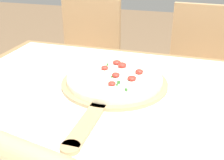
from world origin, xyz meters
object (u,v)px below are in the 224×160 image
(chair_left, at_px, (87,60))
(rolling_pin, at_px, (19,152))
(pizza_peel, at_px, (113,86))
(chair_right, at_px, (200,73))
(pizza, at_px, (115,78))

(chair_left, bearing_deg, rolling_pin, -75.07)
(pizza_peel, relative_size, chair_left, 0.65)
(rolling_pin, relative_size, chair_left, 0.53)
(rolling_pin, height_order, chair_right, chair_right)
(rolling_pin, bearing_deg, pizza_peel, 78.18)
(pizza_peel, distance_m, rolling_pin, 0.42)
(pizza_peel, distance_m, chair_left, 0.87)
(pizza_peel, bearing_deg, rolling_pin, -101.82)
(pizza, relative_size, rolling_pin, 0.70)
(pizza, distance_m, rolling_pin, 0.45)
(rolling_pin, xyz_separation_m, chair_left, (-0.31, 1.16, -0.25))
(rolling_pin, distance_m, chair_right, 1.25)
(pizza, xyz_separation_m, rolling_pin, (-0.09, -0.44, 0.00))
(rolling_pin, relative_size, chair_right, 0.53)
(pizza_peel, distance_m, pizza, 0.03)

